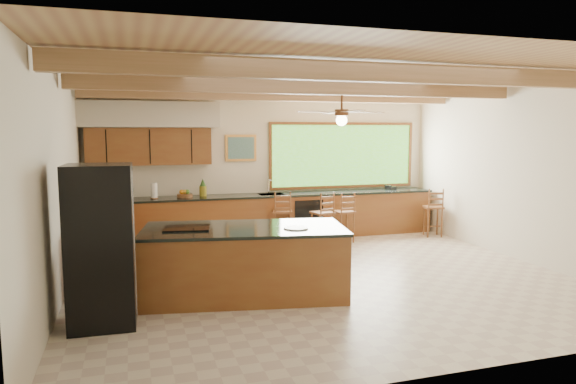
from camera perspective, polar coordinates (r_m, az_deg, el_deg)
name	(u,v)px	position (r m, az deg, el deg)	size (l,w,h in m)	color
ground	(322,277)	(7.86, 3.81, -9.40)	(7.20, 7.20, 0.00)	beige
room_shell	(298,130)	(8.11, 1.15, 6.94)	(7.27, 6.54, 3.02)	silver
counter_run	(235,222)	(9.91, -5.86, -3.29)	(7.12, 3.10, 1.27)	brown
island	(244,261)	(6.92, -4.86, -7.69)	(2.83, 1.69, 0.94)	brown
refrigerator	(101,246)	(6.14, -20.05, -5.63)	(0.74, 0.72, 1.83)	black
bar_stool_a	(283,213)	(9.98, -0.54, -2.31)	(0.45, 0.45, 1.04)	brown
bar_stool_b	(323,214)	(9.87, 3.96, -2.42)	(0.44, 0.44, 1.04)	brown
bar_stool_c	(345,213)	(10.15, 6.35, -2.30)	(0.39, 0.39, 1.00)	brown
bar_stool_d	(435,208)	(11.07, 15.99, -1.73)	(0.45, 0.45, 1.02)	brown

